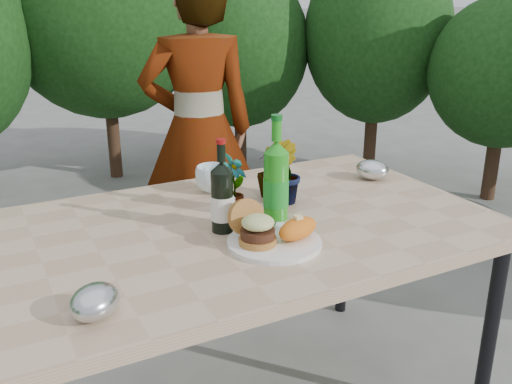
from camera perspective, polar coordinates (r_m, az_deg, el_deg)
name	(u,v)px	position (r m, az deg, el deg)	size (l,w,h in m)	color
patio_table	(245,239)	(1.87, -1.14, -4.69)	(1.60, 1.00, 0.75)	tan
shrub_hedge	(160,46)	(3.33, -9.59, 14.24)	(6.89, 5.30, 2.29)	#382316
dinner_plate	(274,242)	(1.69, 1.84, -5.06)	(0.28, 0.28, 0.01)	white
burger_stack	(255,227)	(1.66, -0.12, -3.52)	(0.11, 0.16, 0.11)	#B7722D
sweet_potato	(298,229)	(1.69, 4.21, -3.67)	(0.15, 0.08, 0.06)	orange
grilled_veg	(265,224)	(1.76, 0.86, -3.24)	(0.08, 0.05, 0.03)	olive
wine_bottle	(222,198)	(1.75, -3.41, -0.62)	(0.07, 0.07, 0.29)	black
sparkling_water	(276,182)	(1.84, 2.01, 1.05)	(0.08, 0.08, 0.34)	#1F8F1A
plastic_cup	(224,212)	(1.80, -3.21, -2.05)	(0.07, 0.07, 0.10)	white
seedling_left	(234,183)	(1.90, -2.20, 0.87)	(0.10, 0.07, 0.20)	#20531C
seedling_mid	(284,172)	(1.99, 2.82, 1.99)	(0.12, 0.10, 0.22)	#24541C
seedling_right	(272,170)	(2.05, 1.61, 2.24)	(0.11, 0.11, 0.20)	#2A6121
blue_bowl	(212,179)	(2.11, -4.38, 1.32)	(0.13, 0.13, 0.10)	white
foil_packet_left	(95,302)	(1.37, -15.83, -10.50)	(0.13, 0.11, 0.08)	silver
foil_packet_right	(372,170)	(2.30, 11.55, 2.20)	(0.13, 0.11, 0.08)	silver
person	(198,131)	(2.90, -5.79, 6.12)	(0.57, 0.38, 1.58)	#945B4A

